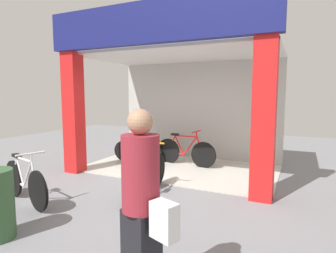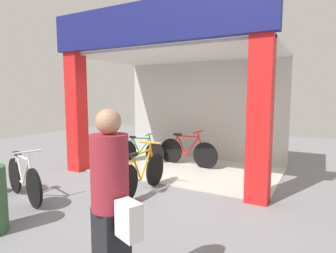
% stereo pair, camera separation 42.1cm
% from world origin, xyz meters
% --- Properties ---
extents(ground_plane, '(17.54, 17.54, 0.00)m').
position_xyz_m(ground_plane, '(0.00, 0.00, 0.00)').
color(ground_plane, gray).
rests_on(ground_plane, ground).
extents(shop_facade, '(4.97, 3.08, 3.70)m').
position_xyz_m(shop_facade, '(0.00, 1.36, 1.96)').
color(shop_facade, beige).
rests_on(shop_facade, ground).
extents(bicycle_inside_0, '(1.45, 0.40, 0.80)m').
position_xyz_m(bicycle_inside_0, '(-1.34, 1.51, 0.32)').
color(bicycle_inside_0, black).
rests_on(bicycle_inside_0, ground).
extents(bicycle_inside_1, '(1.73, 0.48, 0.95)m').
position_xyz_m(bicycle_inside_1, '(0.03, 1.69, 0.38)').
color(bicycle_inside_1, black).
rests_on(bicycle_inside_1, ground).
extents(bicycle_parked_0, '(1.64, 0.59, 0.94)m').
position_xyz_m(bicycle_parked_0, '(-1.52, -1.93, 0.37)').
color(bicycle_parked_0, black).
rests_on(bicycle_parked_0, ground).
extents(bicycle_parked_1, '(0.48, 1.74, 0.95)m').
position_xyz_m(bicycle_parked_1, '(0.17, -0.64, 0.38)').
color(bicycle_parked_1, black).
rests_on(bicycle_parked_1, ground).
extents(pedestrian_1, '(0.61, 0.42, 1.77)m').
position_xyz_m(pedestrian_1, '(1.58, -3.17, 0.91)').
color(pedestrian_1, black).
rests_on(pedestrian_1, ground).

